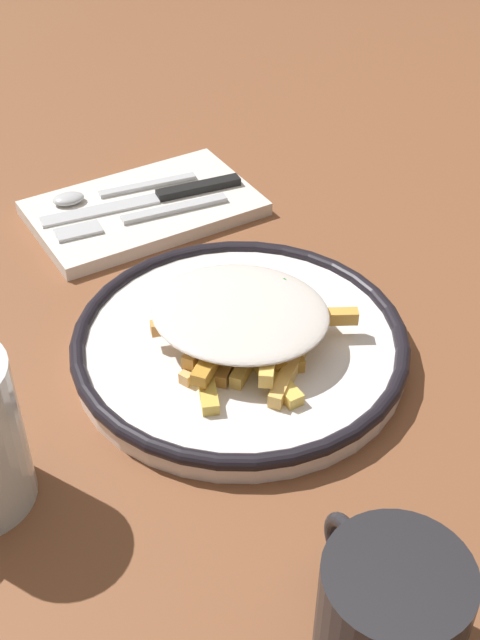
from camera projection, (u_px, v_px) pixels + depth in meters
name	position (u px, v px, depth m)	size (l,w,h in m)	color
ground_plane	(240.00, 356.00, 0.69)	(2.60, 2.60, 0.00)	brown
plate	(240.00, 344.00, 0.68)	(0.28, 0.28, 0.02)	white
fries_heap	(241.00, 325.00, 0.65)	(0.19, 0.19, 0.04)	gold
napkin	(144.00, 208.00, 0.85)	(0.14, 0.22, 0.01)	silver
fork	(142.00, 216.00, 0.82)	(0.03, 0.18, 0.00)	silver
knife	(161.00, 196.00, 0.85)	(0.03, 0.21, 0.01)	black
spoon	(100.00, 193.00, 0.85)	(0.03, 0.15, 0.01)	silver
coffee_mug	(390.00, 612.00, 0.46)	(0.11, 0.08, 0.08)	#232327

